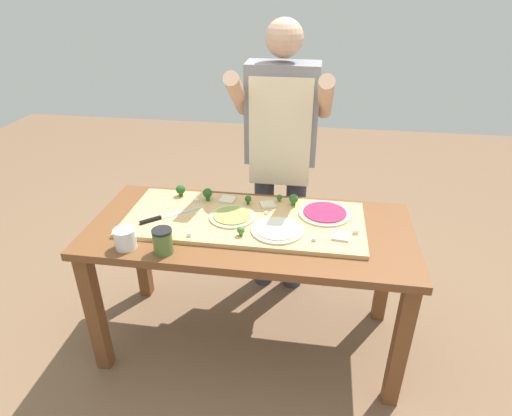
{
  "coord_description": "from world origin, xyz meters",
  "views": [
    {
      "loc": [
        0.3,
        -1.81,
        1.86
      ],
      "look_at": [
        0.02,
        0.05,
        0.84
      ],
      "focal_mm": 30.27,
      "sensor_mm": 36.0,
      "label": 1
    }
  ],
  "objects_px": {
    "pizza_whole_white_garlic": "(277,230)",
    "broccoli_floret_back_right": "(294,199)",
    "broccoli_floret_front_right": "(241,230)",
    "cheese_crumble_c": "(197,201)",
    "sauce_jar": "(163,241)",
    "cheese_crumble_d": "(314,239)",
    "pizza_slice_far_left": "(228,200)",
    "cook_center": "(281,144)",
    "broccoli_floret_center_right": "(248,199)",
    "flour_cup": "(125,240)",
    "broccoli_floret_front_mid": "(181,190)",
    "broccoli_floret_center_left": "(279,197)",
    "broccoli_floret_front_left": "(207,193)",
    "chefs_knife": "(162,217)",
    "pizza_whole_pesto_green": "(232,216)",
    "prep_table": "(250,245)",
    "pizza_slice_center": "(341,236)",
    "pizza_slice_near_left": "(268,205)",
    "cheese_crumble_b": "(190,234)",
    "cheese_crumble_e": "(266,213)",
    "pizza_whole_beet_magenta": "(325,213)",
    "cheese_crumble_a": "(356,231)"
  },
  "relations": [
    {
      "from": "pizza_whole_white_garlic",
      "to": "broccoli_floret_back_right",
      "type": "height_order",
      "value": "broccoli_floret_back_right"
    },
    {
      "from": "broccoli_floret_back_right",
      "to": "broccoli_floret_front_right",
      "type": "bearing_deg",
      "value": -123.35
    },
    {
      "from": "cheese_crumble_c",
      "to": "sauce_jar",
      "type": "relative_size",
      "value": 0.17
    },
    {
      "from": "cheese_crumble_d",
      "to": "sauce_jar",
      "type": "height_order",
      "value": "sauce_jar"
    },
    {
      "from": "pizza_slice_far_left",
      "to": "cook_center",
      "type": "relative_size",
      "value": 0.05
    },
    {
      "from": "broccoli_floret_center_right",
      "to": "flour_cup",
      "type": "bearing_deg",
      "value": -136.83
    },
    {
      "from": "broccoli_floret_center_right",
      "to": "broccoli_floret_front_mid",
      "type": "bearing_deg",
      "value": 173.75
    },
    {
      "from": "broccoli_floret_center_left",
      "to": "cook_center",
      "type": "relative_size",
      "value": 0.02
    },
    {
      "from": "broccoli_floret_front_left",
      "to": "broccoli_floret_back_right",
      "type": "distance_m",
      "value": 0.46
    },
    {
      "from": "chefs_knife",
      "to": "pizza_whole_pesto_green",
      "type": "relative_size",
      "value": 1.12
    },
    {
      "from": "prep_table",
      "to": "broccoli_floret_front_left",
      "type": "relative_size",
      "value": 22.62
    },
    {
      "from": "pizza_slice_center",
      "to": "sauce_jar",
      "type": "bearing_deg",
      "value": -165.1
    },
    {
      "from": "broccoli_floret_center_right",
      "to": "cheese_crumble_c",
      "type": "relative_size",
      "value": 2.46
    },
    {
      "from": "prep_table",
      "to": "pizza_slice_near_left",
      "type": "distance_m",
      "value": 0.24
    },
    {
      "from": "sauce_jar",
      "to": "cheese_crumble_b",
      "type": "bearing_deg",
      "value": 52.95
    },
    {
      "from": "broccoli_floret_front_right",
      "to": "cheese_crumble_e",
      "type": "bearing_deg",
      "value": 67.7
    },
    {
      "from": "pizza_whole_pesto_green",
      "to": "broccoli_floret_front_right",
      "type": "xyz_separation_m",
      "value": [
        0.07,
        -0.16,
        0.02
      ]
    },
    {
      "from": "pizza_whole_beet_magenta",
      "to": "cook_center",
      "type": "distance_m",
      "value": 0.52
    },
    {
      "from": "flour_cup",
      "to": "sauce_jar",
      "type": "relative_size",
      "value": 0.84
    },
    {
      "from": "cheese_crumble_b",
      "to": "sauce_jar",
      "type": "bearing_deg",
      "value": -127.05
    },
    {
      "from": "cheese_crumble_a",
      "to": "cheese_crumble_d",
      "type": "bearing_deg",
      "value": -153.85
    },
    {
      "from": "cheese_crumble_b",
      "to": "flour_cup",
      "type": "height_order",
      "value": "flour_cup"
    },
    {
      "from": "pizza_whole_pesto_green",
      "to": "broccoli_floret_back_right",
      "type": "relative_size",
      "value": 3.64
    },
    {
      "from": "pizza_whole_beet_magenta",
      "to": "broccoli_floret_front_right",
      "type": "distance_m",
      "value": 0.47
    },
    {
      "from": "pizza_slice_near_left",
      "to": "pizza_whole_beet_magenta",
      "type": "bearing_deg",
      "value": -9.3
    },
    {
      "from": "broccoli_floret_front_left",
      "to": "cook_center",
      "type": "distance_m",
      "value": 0.52
    },
    {
      "from": "pizza_slice_center",
      "to": "cheese_crumble_e",
      "type": "height_order",
      "value": "cheese_crumble_e"
    },
    {
      "from": "cheese_crumble_c",
      "to": "flour_cup",
      "type": "xyz_separation_m",
      "value": [
        -0.21,
        -0.44,
        0.01
      ]
    },
    {
      "from": "chefs_knife",
      "to": "broccoli_floret_front_mid",
      "type": "relative_size",
      "value": 4.02
    },
    {
      "from": "broccoli_floret_front_right",
      "to": "chefs_knife",
      "type": "bearing_deg",
      "value": 166.52
    },
    {
      "from": "broccoli_floret_back_right",
      "to": "cheese_crumble_c",
      "type": "height_order",
      "value": "broccoli_floret_back_right"
    },
    {
      "from": "pizza_slice_far_left",
      "to": "cheese_crumble_e",
      "type": "bearing_deg",
      "value": -27.28
    },
    {
      "from": "broccoli_floret_center_right",
      "to": "pizza_slice_far_left",
      "type": "bearing_deg",
      "value": 168.15
    },
    {
      "from": "pizza_whole_pesto_green",
      "to": "broccoli_floret_center_right",
      "type": "relative_size",
      "value": 4.68
    },
    {
      "from": "broccoli_floret_front_left",
      "to": "sauce_jar",
      "type": "xyz_separation_m",
      "value": [
        -0.08,
        -0.48,
        -0.01
      ]
    },
    {
      "from": "broccoli_floret_center_left",
      "to": "chefs_knife",
      "type": "bearing_deg",
      "value": -154.22
    },
    {
      "from": "broccoli_floret_back_right",
      "to": "flour_cup",
      "type": "distance_m",
      "value": 0.87
    },
    {
      "from": "cheese_crumble_e",
      "to": "sauce_jar",
      "type": "xyz_separation_m",
      "value": [
        -0.41,
        -0.38,
        0.03
      ]
    },
    {
      "from": "broccoli_floret_front_mid",
      "to": "broccoli_floret_center_left",
      "type": "relative_size",
      "value": 1.65
    },
    {
      "from": "cook_center",
      "to": "cheese_crumble_c",
      "type": "bearing_deg",
      "value": -138.71
    },
    {
      "from": "pizza_whole_beet_magenta",
      "to": "pizza_whole_white_garlic",
      "type": "distance_m",
      "value": 0.3
    },
    {
      "from": "broccoli_floret_front_mid",
      "to": "cheese_crumble_a",
      "type": "xyz_separation_m",
      "value": [
        0.94,
        -0.26,
        -0.03
      ]
    },
    {
      "from": "cheese_crumble_b",
      "to": "cheese_crumble_c",
      "type": "relative_size",
      "value": 0.95
    },
    {
      "from": "pizza_slice_near_left",
      "to": "cheese_crumble_c",
      "type": "distance_m",
      "value": 0.38
    },
    {
      "from": "flour_cup",
      "to": "pizza_whole_pesto_green",
      "type": "bearing_deg",
      "value": 35.21
    },
    {
      "from": "sauce_jar",
      "to": "pizza_whole_beet_magenta",
      "type": "bearing_deg",
      "value": 30.54
    },
    {
      "from": "cheese_crumble_d",
      "to": "flour_cup",
      "type": "relative_size",
      "value": 0.17
    },
    {
      "from": "pizza_slice_far_left",
      "to": "cheese_crumble_a",
      "type": "height_order",
      "value": "cheese_crumble_a"
    },
    {
      "from": "flour_cup",
      "to": "sauce_jar",
      "type": "height_order",
      "value": "sauce_jar"
    },
    {
      "from": "cheese_crumble_b",
      "to": "sauce_jar",
      "type": "xyz_separation_m",
      "value": [
        -0.09,
        -0.12,
        0.03
      ]
    }
  ]
}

